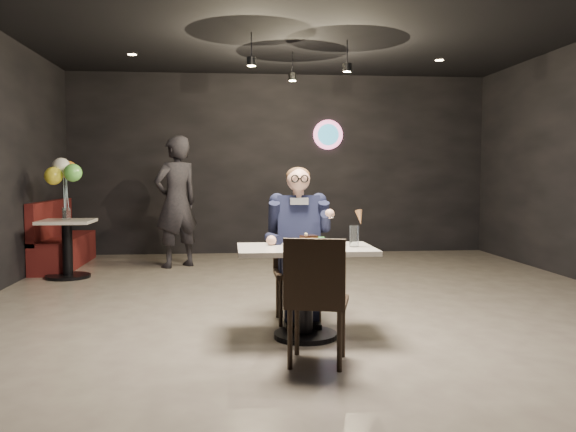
{
  "coord_description": "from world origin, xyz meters",
  "views": [
    {
      "loc": [
        -0.87,
        -5.77,
        1.35
      ],
      "look_at": [
        -0.34,
        -0.28,
        0.96
      ],
      "focal_mm": 38.0,
      "sensor_mm": 36.0,
      "label": 1
    }
  ],
  "objects": [
    {
      "name": "floor",
      "position": [
        0.0,
        0.0,
        0.0
      ],
      "size": [
        9.0,
        9.0,
        0.0
      ],
      "primitive_type": "plane",
      "color": "gray",
      "rests_on": "ground"
    },
    {
      "name": "wall_sign",
      "position": [
        0.8,
        4.47,
        2.0
      ],
      "size": [
        0.5,
        0.06,
        0.5
      ],
      "primitive_type": null,
      "color": "pink",
      "rests_on": "floor"
    },
    {
      "name": "pendant_lights",
      "position": [
        0.0,
        2.0,
        2.88
      ],
      "size": [
        1.4,
        1.2,
        0.36
      ],
      "primitive_type": "cube",
      "color": "black",
      "rests_on": "floor"
    },
    {
      "name": "main_table",
      "position": [
        -0.25,
        -0.88,
        0.38
      ],
      "size": [
        1.1,
        0.7,
        0.75
      ],
      "primitive_type": "cube",
      "color": "silver",
      "rests_on": "floor"
    },
    {
      "name": "chair_far",
      "position": [
        -0.25,
        -0.33,
        0.46
      ],
      "size": [
        0.42,
        0.46,
        0.92
      ],
      "primitive_type": "cube",
      "color": "black",
      "rests_on": "floor"
    },
    {
      "name": "chair_near",
      "position": [
        -0.25,
        -1.56,
        0.46
      ],
      "size": [
        0.52,
        0.55,
        0.92
      ],
      "primitive_type": "cube",
      "rotation": [
        0.0,
        0.0,
        -0.25
      ],
      "color": "black",
      "rests_on": "floor"
    },
    {
      "name": "seated_man",
      "position": [
        -0.25,
        -0.33,
        0.72
      ],
      "size": [
        0.6,
        0.8,
        1.44
      ],
      "primitive_type": "cube",
      "color": "black",
      "rests_on": "floor"
    },
    {
      "name": "dessert_plate",
      "position": [
        -0.18,
        -0.96,
        0.76
      ],
      "size": [
        0.23,
        0.23,
        0.01
      ],
      "primitive_type": "cylinder",
      "color": "white",
      "rests_on": "main_table"
    },
    {
      "name": "cake_slice",
      "position": [
        -0.24,
        -0.99,
        0.8
      ],
      "size": [
        0.15,
        0.13,
        0.08
      ],
      "primitive_type": "cube",
      "rotation": [
        0.0,
        0.0,
        0.35
      ],
      "color": "black",
      "rests_on": "dessert_plate"
    },
    {
      "name": "mint_leaf",
      "position": [
        -0.15,
        -1.02,
        0.84
      ],
      "size": [
        0.06,
        0.04,
        0.01
      ],
      "primitive_type": "ellipsoid",
      "color": "#2A822F",
      "rests_on": "cake_slice"
    },
    {
      "name": "sundae_glass",
      "position": [
        0.14,
        -0.91,
        0.84
      ],
      "size": [
        0.08,
        0.08,
        0.17
      ],
      "primitive_type": "cylinder",
      "color": "silver",
      "rests_on": "main_table"
    },
    {
      "name": "wafer_cone",
      "position": [
        0.18,
        -0.93,
        0.99
      ],
      "size": [
        0.07,
        0.07,
        0.12
      ],
      "primitive_type": "cone",
      "rotation": [
        0.0,
        0.0,
        0.26
      ],
      "color": "#B37849",
      "rests_on": "sundae_glass"
    },
    {
      "name": "booth_bench",
      "position": [
        -3.25,
        3.26,
        0.48
      ],
      "size": [
        0.48,
        1.91,
        0.95
      ],
      "primitive_type": "cube",
      "color": "#4D1011",
      "rests_on": "floor"
    },
    {
      "name": "side_table",
      "position": [
        -2.95,
        2.26,
        0.41
      ],
      "size": [
        0.65,
        0.65,
        0.81
      ],
      "primitive_type": "cube",
      "color": "silver",
      "rests_on": "floor"
    },
    {
      "name": "balloon_vase",
      "position": [
        -2.95,
        2.26,
        0.83
      ],
      "size": [
        0.1,
        0.1,
        0.16
      ],
      "primitive_type": "cylinder",
      "color": "silver",
      "rests_on": "side_table"
    },
    {
      "name": "balloon_bunch",
      "position": [
        -2.95,
        2.26,
        1.24
      ],
      "size": [
        0.42,
        0.42,
        0.68
      ],
      "primitive_type": "cube",
      "color": "yellow",
      "rests_on": "balloon_vase"
    },
    {
      "name": "passerby",
      "position": [
        -1.62,
        3.05,
        0.94
      ],
      "size": [
        0.82,
        0.77,
        1.88
      ],
      "primitive_type": "imported",
      "rotation": [
        0.0,
        0.0,
        3.76
      ],
      "color": "black",
      "rests_on": "floor"
    }
  ]
}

